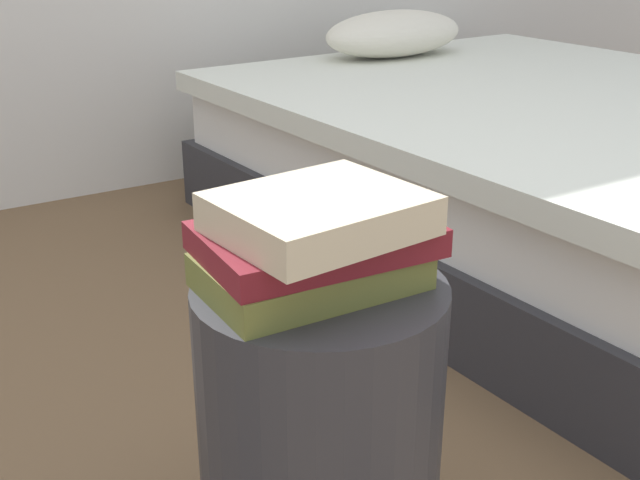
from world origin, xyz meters
TOP-DOWN VIEW (x-y plane):
  - bed at (1.30, 0.75)m, footprint 1.61×2.06m
  - side_table at (0.00, 0.00)m, footprint 0.34×0.34m
  - book_olive at (-0.01, 0.01)m, footprint 0.28×0.18m
  - book_maroon at (0.00, 0.01)m, footprint 0.30×0.21m
  - book_cream at (-0.01, -0.01)m, footprint 0.26×0.22m

SIDE VIEW (x-z plane):
  - bed at x=1.30m, z-range -0.08..0.54m
  - side_table at x=0.00m, z-range 0.00..0.49m
  - book_olive at x=-0.01m, z-range 0.49..0.53m
  - book_maroon at x=0.00m, z-range 0.53..0.57m
  - book_cream at x=-0.01m, z-range 0.57..0.62m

